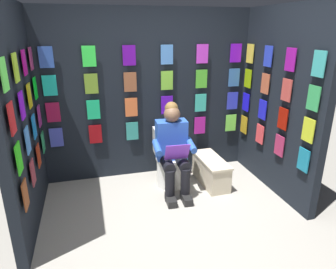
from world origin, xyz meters
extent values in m
plane|color=#9E998E|center=(0.00, 0.00, 0.00)|extent=(30.00, 30.00, 0.00)
cube|color=black|center=(0.00, -1.75, 1.17)|extent=(3.03, 0.10, 2.35)
cube|color=#3E46B6|center=(1.28, -1.66, 0.68)|extent=(0.17, 0.01, 0.26)
cube|color=maroon|center=(0.77, -1.66, 0.68)|extent=(0.17, 0.01, 0.26)
cube|color=teal|center=(0.26, -1.66, 0.68)|extent=(0.17, 0.01, 0.26)
cube|color=#131A91|center=(-0.26, -1.66, 0.68)|extent=(0.17, 0.01, 0.26)
cube|color=#AA198E|center=(-0.77, -1.66, 0.68)|extent=(0.17, 0.01, 0.26)
cube|color=#7CEA50|center=(-1.28, -1.66, 0.68)|extent=(0.17, 0.01, 0.26)
cube|color=maroon|center=(1.28, -1.66, 1.03)|extent=(0.17, 0.01, 0.26)
cube|color=#17BF72|center=(0.77, -1.66, 1.03)|extent=(0.17, 0.01, 0.26)
cube|color=orange|center=(0.26, -1.66, 1.03)|extent=(0.17, 0.01, 0.26)
cube|color=#5712C0|center=(-0.26, -1.66, 1.03)|extent=(0.17, 0.01, 0.26)
cube|color=#38BDA5|center=(-0.77, -1.66, 1.03)|extent=(0.17, 0.01, 0.26)
cube|color=#323CC3|center=(-1.28, -1.66, 1.03)|extent=(0.17, 0.01, 0.26)
cube|color=#1BBCB5|center=(1.28, -1.66, 1.38)|extent=(0.17, 0.01, 0.26)
cube|color=olive|center=(0.77, -1.66, 1.38)|extent=(0.17, 0.01, 0.26)
cube|color=brown|center=(0.26, -1.66, 1.38)|extent=(0.17, 0.01, 0.26)
cube|color=#7AC537|center=(-0.26, -1.66, 1.38)|extent=(0.17, 0.01, 0.26)
cube|color=#4FBD30|center=(-0.77, -1.66, 1.38)|extent=(0.17, 0.01, 0.26)
cube|color=#3869B1|center=(-1.28, -1.66, 1.38)|extent=(0.17, 0.01, 0.26)
cube|color=#2D51AA|center=(1.28, -1.66, 1.73)|extent=(0.17, 0.01, 0.26)
cube|color=#30EB45|center=(0.77, -1.66, 1.73)|extent=(0.17, 0.01, 0.26)
cube|color=#5B0D9B|center=(0.26, -1.66, 1.73)|extent=(0.17, 0.01, 0.26)
cube|color=#4A87D6|center=(-0.26, -1.66, 1.73)|extent=(0.17, 0.01, 0.26)
cube|color=#CB38D4|center=(-0.77, -1.66, 1.73)|extent=(0.17, 0.01, 0.26)
cube|color=#7812D6|center=(-1.28, -1.66, 1.73)|extent=(0.17, 0.01, 0.26)
cube|color=black|center=(-1.52, -0.85, 1.17)|extent=(0.10, 1.70, 2.35)
cube|color=#BA891C|center=(-1.43, -1.53, 0.68)|extent=(0.01, 0.17, 0.26)
cube|color=#EB4348|center=(-1.43, -1.07, 0.68)|extent=(0.01, 0.17, 0.26)
cube|color=#A92A54|center=(-1.43, -0.62, 0.68)|extent=(0.01, 0.17, 0.26)
cube|color=teal|center=(-1.43, -0.17, 0.68)|extent=(0.01, 0.17, 0.26)
cube|color=#1D16EB|center=(-1.43, -1.53, 1.03)|extent=(0.01, 0.17, 0.26)
cube|color=#1F20D9|center=(-1.43, -1.07, 1.03)|extent=(0.01, 0.17, 0.26)
cube|color=#981407|center=(-1.43, -0.62, 1.03)|extent=(0.01, 0.17, 0.26)
cube|color=#C7D329|center=(-1.43, -0.17, 1.03)|extent=(0.01, 0.17, 0.26)
cube|color=#8DB40A|center=(-1.43, -1.53, 1.38)|extent=(0.01, 0.17, 0.26)
cube|color=#C15C3B|center=(-1.43, -1.07, 1.38)|extent=(0.01, 0.17, 0.26)
cube|color=#BD453E|center=(-1.43, -0.62, 1.38)|extent=(0.01, 0.17, 0.26)
cube|color=green|center=(-1.43, -0.17, 1.38)|extent=(0.01, 0.17, 0.26)
cube|color=yellow|center=(-1.43, -1.53, 1.73)|extent=(0.01, 0.17, 0.26)
cube|color=blue|center=(-1.43, -1.07, 1.73)|extent=(0.01, 0.17, 0.26)
cube|color=#90148D|center=(-1.43, -0.62, 1.73)|extent=(0.01, 0.17, 0.26)
cube|color=teal|center=(-1.43, -0.17, 1.73)|extent=(0.01, 0.17, 0.26)
cube|color=black|center=(1.52, -0.85, 1.17)|extent=(0.10, 1.70, 2.35)
cube|color=#95451F|center=(1.43, -0.17, 0.68)|extent=(0.01, 0.17, 0.26)
cube|color=#9A3540|center=(1.43, -0.62, 0.68)|extent=(0.01, 0.17, 0.26)
cube|color=#B43015|center=(1.43, -1.07, 0.68)|extent=(0.01, 0.17, 0.26)
cube|color=#2C9D5B|center=(1.43, -1.53, 0.68)|extent=(0.01, 0.17, 0.26)
cube|color=#2FD51C|center=(1.43, -0.17, 1.03)|extent=(0.01, 0.17, 0.26)
cube|color=#468DE0|center=(1.43, -0.62, 1.03)|extent=(0.01, 0.17, 0.26)
cube|color=blue|center=(1.43, -1.07, 1.03)|extent=(0.01, 0.17, 0.26)
cube|color=#8D2980|center=(1.43, -1.53, 1.03)|extent=(0.01, 0.17, 0.26)
cube|color=red|center=(1.43, -0.17, 1.38)|extent=(0.01, 0.17, 0.26)
cube|color=#7C13DD|center=(1.43, -0.62, 1.38)|extent=(0.01, 0.17, 0.26)
cube|color=gold|center=(1.43, -1.07, 1.38)|extent=(0.01, 0.17, 0.26)
cube|color=#0BDB22|center=(1.43, -1.53, 1.38)|extent=(0.01, 0.17, 0.26)
cube|color=#61F152|center=(1.43, -0.17, 1.73)|extent=(0.01, 0.17, 0.26)
cube|color=#A7D72C|center=(1.43, -0.62, 1.73)|extent=(0.01, 0.17, 0.26)
cube|color=#BB0D82|center=(1.43, -1.07, 1.73)|extent=(0.01, 0.17, 0.26)
cube|color=#A02E61|center=(1.43, -1.53, 1.73)|extent=(0.01, 0.17, 0.26)
cylinder|color=white|center=(-0.19, -1.21, 0.20)|extent=(0.38, 0.38, 0.40)
cylinder|color=white|center=(-0.19, -1.21, 0.41)|extent=(0.41, 0.41, 0.02)
cube|color=white|center=(-0.20, -1.47, 0.58)|extent=(0.39, 0.20, 0.36)
cylinder|color=white|center=(-0.20, -1.38, 0.58)|extent=(0.39, 0.09, 0.39)
cube|color=blue|center=(-0.19, -1.18, 0.68)|extent=(0.41, 0.24, 0.52)
sphere|color=brown|center=(-0.19, -1.15, 1.04)|extent=(0.21, 0.21, 0.21)
sphere|color=olive|center=(-0.19, -1.18, 1.11)|extent=(0.17, 0.17, 0.17)
cylinder|color=black|center=(-0.28, -0.98, 0.44)|extent=(0.17, 0.41, 0.15)
cylinder|color=black|center=(-0.08, -0.99, 0.44)|extent=(0.17, 0.41, 0.15)
cylinder|color=black|center=(-0.27, -0.80, 0.21)|extent=(0.12, 0.12, 0.42)
cylinder|color=black|center=(-0.07, -0.81, 0.21)|extent=(0.12, 0.12, 0.42)
cube|color=black|center=(-0.26, -0.74, 0.04)|extent=(0.13, 0.27, 0.09)
cube|color=black|center=(-0.06, -0.75, 0.04)|extent=(0.13, 0.27, 0.09)
cylinder|color=blue|center=(-0.40, -0.99, 0.66)|extent=(0.10, 0.31, 0.13)
cylinder|color=blue|center=(0.04, -1.02, 0.66)|extent=(0.10, 0.31, 0.13)
cube|color=purple|center=(-0.17, -0.85, 0.64)|extent=(0.31, 0.15, 0.23)
cube|color=beige|center=(-0.75, -1.12, 0.17)|extent=(0.30, 0.72, 0.34)
cube|color=beige|center=(-0.75, -1.12, 0.36)|extent=(0.32, 0.74, 0.03)
camera|label=1|loc=(0.83, 2.42, 2.07)|focal=32.38mm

